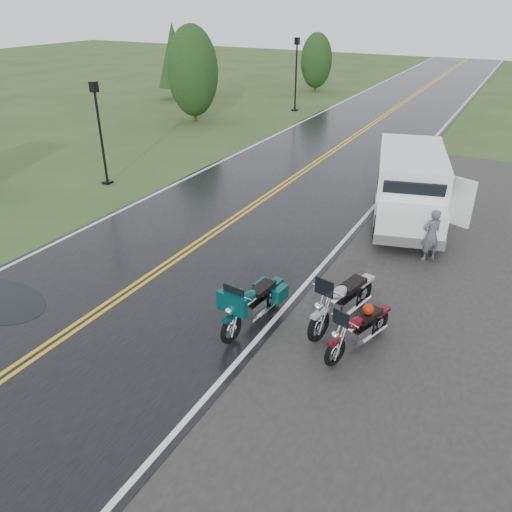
{
  "coord_description": "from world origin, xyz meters",
  "views": [
    {
      "loc": [
        7.93,
        -7.49,
        6.65
      ],
      "look_at": [
        2.8,
        2.0,
        1.0
      ],
      "focal_mm": 35.0,
      "sensor_mm": 36.0,
      "label": 1
    }
  ],
  "objects_px": {
    "motorcycle_teal": "(231,318)",
    "van_white": "(381,206)",
    "lamp_post_far_left": "(296,75)",
    "motorcycle_silver": "(319,315)",
    "person_at_van": "(431,236)",
    "motorcycle_red": "(336,342)",
    "lamp_post_near_left": "(101,134)"
  },
  "relations": [
    {
      "from": "motorcycle_teal",
      "to": "van_white",
      "type": "xyz_separation_m",
      "value": [
        1.27,
        6.54,
        0.46
      ]
    },
    {
      "from": "motorcycle_teal",
      "to": "lamp_post_far_left",
      "type": "relative_size",
      "value": 0.51
    },
    {
      "from": "motorcycle_silver",
      "to": "motorcycle_teal",
      "type": "bearing_deg",
      "value": -136.9
    },
    {
      "from": "van_white",
      "to": "person_at_van",
      "type": "height_order",
      "value": "van_white"
    },
    {
      "from": "person_at_van",
      "to": "lamp_post_far_left",
      "type": "height_order",
      "value": "lamp_post_far_left"
    },
    {
      "from": "motorcycle_red",
      "to": "motorcycle_silver",
      "type": "distance_m",
      "value": 0.84
    },
    {
      "from": "motorcycle_red",
      "to": "motorcycle_teal",
      "type": "bearing_deg",
      "value": -152.82
    },
    {
      "from": "lamp_post_far_left",
      "to": "person_at_van",
      "type": "bearing_deg",
      "value": -55.18
    },
    {
      "from": "van_white",
      "to": "lamp_post_near_left",
      "type": "distance_m",
      "value": 10.95
    },
    {
      "from": "motorcycle_silver",
      "to": "person_at_van",
      "type": "xyz_separation_m",
      "value": [
        1.3,
        4.99,
        0.03
      ]
    },
    {
      "from": "motorcycle_teal",
      "to": "lamp_post_near_left",
      "type": "bearing_deg",
      "value": 151.86
    },
    {
      "from": "motorcycle_teal",
      "to": "lamp_post_far_left",
      "type": "bearing_deg",
      "value": 117.22
    },
    {
      "from": "person_at_van",
      "to": "motorcycle_silver",
      "type": "bearing_deg",
      "value": 30.52
    },
    {
      "from": "motorcycle_teal",
      "to": "motorcycle_silver",
      "type": "distance_m",
      "value": 1.86
    },
    {
      "from": "motorcycle_red",
      "to": "lamp_post_far_left",
      "type": "xyz_separation_m",
      "value": [
        -11.17,
        22.65,
        1.61
      ]
    },
    {
      "from": "motorcycle_red",
      "to": "lamp_post_far_left",
      "type": "relative_size",
      "value": 0.46
    },
    {
      "from": "van_white",
      "to": "lamp_post_near_left",
      "type": "xyz_separation_m",
      "value": [
        -10.92,
        -0.02,
        0.84
      ]
    },
    {
      "from": "motorcycle_red",
      "to": "lamp_post_near_left",
      "type": "height_order",
      "value": "lamp_post_near_left"
    },
    {
      "from": "van_white",
      "to": "lamp_post_far_left",
      "type": "relative_size",
      "value": 1.29
    },
    {
      "from": "motorcycle_red",
      "to": "lamp_post_near_left",
      "type": "bearing_deg",
      "value": 170.64
    },
    {
      "from": "motorcycle_red",
      "to": "motorcycle_silver",
      "type": "xyz_separation_m",
      "value": [
        -0.59,
        0.59,
        0.11
      ]
    },
    {
      "from": "person_at_van",
      "to": "lamp_post_near_left",
      "type": "bearing_deg",
      "value": -47.63
    },
    {
      "from": "motorcycle_red",
      "to": "motorcycle_silver",
      "type": "bearing_deg",
      "value": 153.32
    },
    {
      "from": "motorcycle_teal",
      "to": "lamp_post_far_left",
      "type": "distance_m",
      "value": 24.74
    },
    {
      "from": "motorcycle_red",
      "to": "motorcycle_silver",
      "type": "height_order",
      "value": "motorcycle_silver"
    },
    {
      "from": "lamp_post_far_left",
      "to": "motorcycle_teal",
      "type": "bearing_deg",
      "value": -68.68
    },
    {
      "from": "van_white",
      "to": "lamp_post_far_left",
      "type": "distance_m",
      "value": 19.42
    },
    {
      "from": "person_at_van",
      "to": "lamp_post_near_left",
      "type": "relative_size",
      "value": 0.38
    },
    {
      "from": "motorcycle_teal",
      "to": "person_at_van",
      "type": "xyz_separation_m",
      "value": [
        2.9,
        5.93,
        0.09
      ]
    },
    {
      "from": "van_white",
      "to": "person_at_van",
      "type": "distance_m",
      "value": 1.78
    },
    {
      "from": "motorcycle_silver",
      "to": "lamp_post_near_left",
      "type": "bearing_deg",
      "value": 166.46
    },
    {
      "from": "person_at_van",
      "to": "lamp_post_near_left",
      "type": "height_order",
      "value": "lamp_post_near_left"
    }
  ]
}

